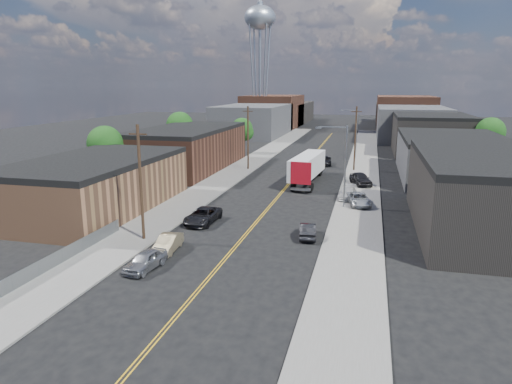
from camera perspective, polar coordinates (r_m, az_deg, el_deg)
The scene contains 35 objects.
ground at distance 85.81m, azimuth 6.94°, elevation 4.30°, with size 260.00×260.00×0.00m, color black.
centerline at distance 71.15m, azimuth 5.41°, elevation 2.51°, with size 0.32×120.00×0.01m, color gold.
sidewalk_left at distance 73.14m, azimuth -1.98°, elevation 2.91°, with size 5.00×140.00×0.15m, color slate.
sidewalk_right at distance 70.38m, azimuth 13.08°, elevation 2.17°, with size 5.00×140.00×0.15m, color slate.
warehouse_tan at distance 51.87m, azimuth -19.51°, elevation 0.95°, with size 12.00×22.00×5.60m.
warehouse_brown at distance 74.49m, azimuth -8.54°, elevation 5.47°, with size 12.00×26.00×6.60m.
industrial_right_a at distance 46.64m, azimuth 28.08°, elevation -0.23°, with size 14.00×22.00×7.10m.
industrial_right_b at distance 71.82m, azimuth 23.25°, elevation 4.06°, with size 14.00×24.00×6.10m.
industrial_right_c at distance 97.30m, azimuth 20.98°, elevation 6.83°, with size 14.00×22.00×7.60m.
skyline_left_a at distance 123.31m, azimuth -0.27°, elevation 8.96°, with size 16.00×30.00×8.00m, color #333335.
skyline_right_a at distance 119.89m, azimuth 18.80°, elevation 8.14°, with size 16.00×30.00×8.00m, color #333335.
skyline_left_b at distance 147.55m, azimuth 2.17°, elevation 10.03°, with size 16.00×26.00×10.00m, color #522E20.
skyline_right_b at distance 144.70m, azimuth 18.08°, elevation 9.34°, with size 16.00×26.00×10.00m, color #522E20.
skyline_left_c at distance 167.22m, azimuth 3.60°, elevation 9.87°, with size 16.00×40.00×7.00m, color black.
skyline_right_c at distance 164.72m, azimuth 17.60°, elevation 9.24°, with size 16.00×40.00×7.00m, color black.
water_tower at distance 139.12m, azimuth 0.50°, elevation 20.43°, with size 9.00×9.00×36.90m.
streetlight_near at distance 49.85m, azimuth 10.68°, elevation 3.97°, with size 3.39×0.25×9.00m.
streetlight_far at distance 84.56m, azimuth 12.20°, elevation 7.61°, with size 3.39×0.25×9.00m.
utility_pole_left_near at distance 39.70m, azimuth -14.22°, elevation 1.18°, with size 1.60×0.26×10.00m.
utility_pole_left_far at distance 72.06m, azimuth -1.01°, elevation 6.83°, with size 1.60×0.26×10.00m.
utility_pole_right at distance 72.63m, azimuth 12.31°, elevation 6.59°, with size 1.60×0.26×10.00m.
chainlink_fence at distance 37.42m, azimuth -23.06°, elevation -7.37°, with size 0.05×16.00×1.22m.
tree_left_near at distance 64.62m, azimuth -18.27°, elevation 5.47°, with size 4.85×4.76×7.91m.
tree_left_mid at distance 86.62m, azimuth -9.46°, elevation 7.96°, with size 5.10×5.04×8.37m.
tree_left_far at distance 89.94m, azimuth -1.74°, elevation 7.73°, with size 4.35×4.20×6.97m.
tree_right_far at distance 86.79m, azimuth 27.26°, elevation 6.49°, with size 4.85×4.76×7.91m.
semi_truck at distance 63.74m, azimuth 6.62°, elevation 3.29°, with size 3.60×15.31×3.96m.
car_left_a at distance 34.52m, azimuth -13.68°, elevation -8.31°, with size 1.63×4.06×1.38m, color #97999C.
car_left_b at distance 37.77m, azimuth -10.96°, elevation -6.31°, with size 1.42×4.07×1.34m, color #807253.
car_left_c at distance 44.76m, azimuth -6.67°, elevation -2.97°, with size 2.43×5.28×1.47m, color black.
car_right_oncoming at distance 40.59m, azimuth 6.49°, elevation -4.78°, with size 1.38×3.97×1.31m, color black.
car_right_lot_a at distance 51.82m, azimuth 12.73°, elevation -0.86°, with size 2.23×4.84×1.35m, color #B6BABC.
car_right_lot_b at distance 54.60m, azimuth 11.37°, elevation -0.10°, with size 1.85×4.55×1.32m, color #AEAEAE.
car_right_lot_c at distance 62.38m, azimuth 12.95°, elevation 1.63°, with size 1.95×4.84×1.65m, color black.
car_ahead_truck at distance 77.85m, azimuth 8.51°, elevation 3.88°, with size 2.37×5.14×1.43m, color black.
Camera 1 is at (10.40, -24.16, 13.13)m, focal length 32.00 mm.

